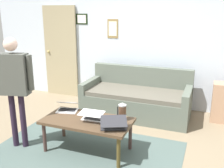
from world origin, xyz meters
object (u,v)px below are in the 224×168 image
Objects in this scene: laptop_right at (113,125)px; couch at (137,99)px; french_press at (122,112)px; coffee_table at (87,123)px; side_shelf at (224,103)px; interior_door at (61,52)px; laptop_left at (67,108)px; person_standing at (14,79)px; laptop_center at (94,116)px.

couch is at bearing -84.65° from laptop_right.
couch is at bearing -82.49° from french_press.
side_shelf reaches higher than coffee_table.
coffee_table is 2.56m from side_shelf.
couch is 1.57m from side_shelf.
laptop_left is (-1.28, 1.90, -0.51)m from interior_door.
couch reaches higher than laptop_left.
coffee_table is 0.78× the size of person_standing.
couch is 2.80× the size of side_shelf.
french_press is (-0.38, -0.12, 0.07)m from laptop_center.
french_press is (-0.89, 0.04, 0.07)m from laptop_left.
person_standing is at bearing 35.98° from side_shelf.
interior_door is at bearing -46.00° from laptop_right.
interior_door is 7.98× the size of french_press.
side_shelf is at bearing 175.01° from interior_door.
couch is 2.31m from person_standing.
couch is 5.49× the size of laptop_center.
side_shelf is (-1.74, -1.76, -0.17)m from laptop_center.
side_shelf is 0.44× the size of person_standing.
interior_door is 5.67× the size of laptop_center.
laptop_right is at bearing 95.35° from couch.
couch reaches higher than laptop_right.
french_press is 1.56m from person_standing.
laptop_right reaches higher than laptop_left.
laptop_center is (-1.79, 2.07, -0.50)m from interior_door.
laptop_right is (-0.16, 1.66, 0.22)m from couch.
interior_door reaches higher than french_press.
interior_door is 2.77m from coffee_table.
laptop_right is at bearing 53.88° from side_shelf.
interior_door is 2.46m from person_standing.
french_press is at bearing -95.77° from laptop_right.
french_press is at bearing -161.03° from coffee_table.
interior_door is at bearing -41.90° from french_press.
french_press is at bearing 50.18° from side_shelf.
coffee_table is 0.46m from laptop_right.
laptop_left is 0.84× the size of laptop_right.
side_shelf is at bearing -144.02° from person_standing.
laptop_center is 0.23× the size of person_standing.
french_press is at bearing -161.87° from laptop_center.
couch reaches higher than coffee_table.
coffee_table is 1.75× the size of side_shelf.
laptop_left is 0.54m from laptop_center.
laptop_left reaches higher than laptop_center.
laptop_left is 0.90m from french_press.
coffee_table is at bearing 79.81° from couch.
person_standing is (0.56, 0.45, 0.50)m from laptop_left.
interior_door is at bearing -56.17° from laptop_left.
laptop_right is 0.61× the size of side_shelf.
laptop_center is 1.21m from person_standing.
french_press is at bearing 177.35° from laptop_left.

